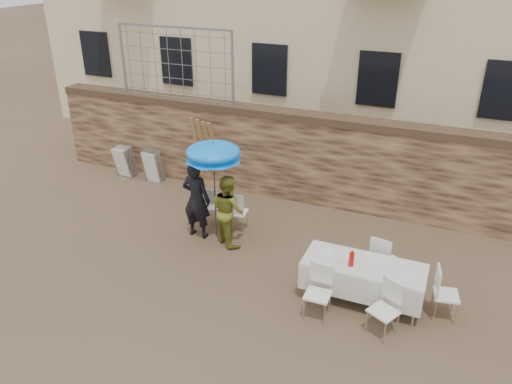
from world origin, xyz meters
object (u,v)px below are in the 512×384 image
at_px(couple_chair_left, 209,205).
at_px(table_chair_back, 382,257).
at_px(table_chair_side, 447,294).
at_px(umbrella, 213,155).
at_px(banquet_table, 364,266).
at_px(table_chair_front_left, 318,294).
at_px(man_suit, 196,200).
at_px(chair_stack_right, 156,164).
at_px(woman_dress, 228,210).
at_px(couple_chair_right, 237,211).
at_px(chair_stack_left, 128,159).
at_px(table_chair_front_right, 384,310).
at_px(soda_bottle, 352,259).

height_order(couple_chair_left, table_chair_back, same).
bearing_deg(table_chair_side, couple_chair_left, 65.01).
height_order(umbrella, banquet_table, umbrella).
relative_size(umbrella, table_chair_front_left, 2.13).
xyz_separation_m(man_suit, chair_stack_right, (-2.49, 2.17, -0.42)).
relative_size(couple_chair_left, table_chair_front_left, 1.00).
distance_m(table_chair_back, table_chair_side, 1.39).
height_order(woman_dress, table_chair_side, woman_dress).
bearing_deg(banquet_table, couple_chair_left, 159.63).
relative_size(couple_chair_right, chair_stack_left, 1.04).
bearing_deg(man_suit, couple_chair_left, -88.42).
xyz_separation_m(woman_dress, table_chair_front_right, (3.55, -1.61, -0.30)).
height_order(banquet_table, table_chair_front_left, table_chair_front_left).
distance_m(umbrella, table_chair_side, 5.09).
bearing_deg(soda_bottle, table_chair_front_right, -40.60).
bearing_deg(woman_dress, man_suit, 33.35).
distance_m(man_suit, umbrella, 1.13).
bearing_deg(man_suit, table_chair_side, 173.26).
height_order(umbrella, chair_stack_left, umbrella).
height_order(couple_chair_right, table_chair_back, same).
height_order(woman_dress, umbrella, umbrella).
height_order(soda_bottle, chair_stack_left, soda_bottle).
bearing_deg(soda_bottle, table_chair_back, 67.17).
distance_m(umbrella, couple_chair_left, 1.57).
xyz_separation_m(couple_chair_right, table_chair_back, (3.30, -0.61, 0.00)).
bearing_deg(woman_dress, couple_chair_right, -51.46).
distance_m(couple_chair_right, table_chair_front_left, 3.30).
height_order(umbrella, table_chair_back, umbrella).
xyz_separation_m(table_chair_side, chair_stack_left, (-8.59, 2.93, -0.02)).
bearing_deg(chair_stack_right, woman_dress, -33.77).
relative_size(table_chair_side, chair_stack_right, 1.04).
bearing_deg(woman_dress, table_chair_back, -147.72).
relative_size(couple_chair_right, table_chair_back, 1.00).
height_order(couple_chair_left, chair_stack_left, couple_chair_left).
distance_m(man_suit, table_chair_back, 4.02).
relative_size(table_chair_front_left, table_chair_back, 1.00).
bearing_deg(woman_dress, chair_stack_left, 5.73).
distance_m(woman_dress, soda_bottle, 3.02).
bearing_deg(man_suit, table_chair_front_left, 154.85).
distance_m(table_chair_side, chair_stack_left, 9.07).
bearing_deg(banquet_table, chair_stack_left, 157.17).
height_order(woman_dress, chair_stack_right, woman_dress).
bearing_deg(table_chair_back, table_chair_side, 160.09).
xyz_separation_m(couple_chair_left, table_chair_front_left, (3.20, -2.16, 0.00)).
distance_m(man_suit, couple_chair_right, 0.98).
bearing_deg(umbrella, couple_chair_left, 131.63).
bearing_deg(banquet_table, umbrella, 164.22).
bearing_deg(chair_stack_left, couple_chair_right, -21.56).
xyz_separation_m(man_suit, banquet_table, (3.80, -0.86, -0.15)).
height_order(table_chair_back, table_chair_side, same).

